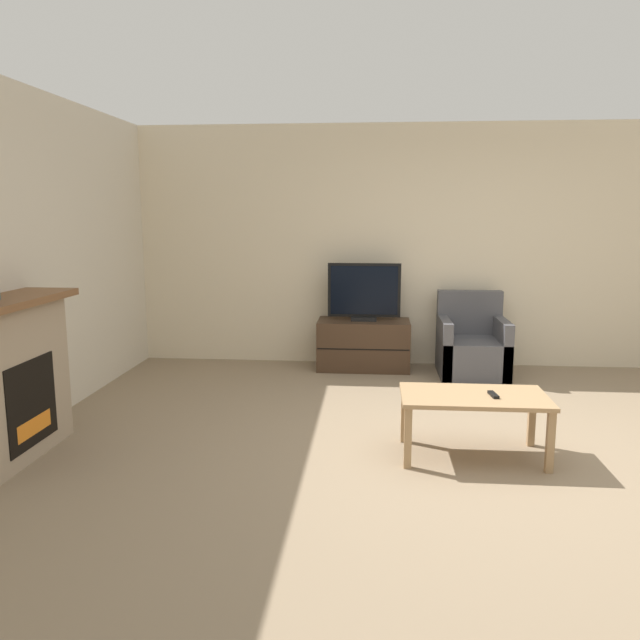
# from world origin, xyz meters

# --- Properties ---
(ground_plane) EXTENTS (24.00, 24.00, 0.00)m
(ground_plane) POSITION_xyz_m (0.00, 0.00, 0.00)
(ground_plane) COLOR #89755B
(wall_back) EXTENTS (12.00, 0.06, 2.70)m
(wall_back) POSITION_xyz_m (0.00, 2.78, 1.35)
(wall_back) COLOR beige
(wall_back) RESTS_ON ground
(wall_left) EXTENTS (0.06, 12.00, 2.70)m
(wall_left) POSITION_xyz_m (-3.52, 0.00, 1.35)
(wall_left) COLOR beige
(wall_left) RESTS_ON ground
(fireplace) EXTENTS (0.45, 1.23, 1.15)m
(fireplace) POSITION_xyz_m (-3.32, -0.39, 0.59)
(fireplace) COLOR tan
(fireplace) RESTS_ON ground
(tv_stand) EXTENTS (1.01, 0.52, 0.55)m
(tv_stand) POSITION_xyz_m (-0.90, 2.45, 0.27)
(tv_stand) COLOR #422D1E
(tv_stand) RESTS_ON ground
(tv) EXTENTS (0.80, 0.18, 0.63)m
(tv) POSITION_xyz_m (-0.90, 2.45, 0.84)
(tv) COLOR black
(tv) RESTS_ON tv_stand
(armchair) EXTENTS (0.70, 0.76, 0.88)m
(armchair) POSITION_xyz_m (0.26, 2.28, 0.29)
(armchair) COLOR #4C4C51
(armchair) RESTS_ON ground
(coffee_table) EXTENTS (1.02, 0.58, 0.46)m
(coffee_table) POSITION_xyz_m (-0.08, -0.05, 0.40)
(coffee_table) COLOR #A37F56
(coffee_table) RESTS_ON ground
(remote) EXTENTS (0.06, 0.15, 0.02)m
(remote) POSITION_xyz_m (0.04, -0.07, 0.47)
(remote) COLOR black
(remote) RESTS_ON coffee_table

